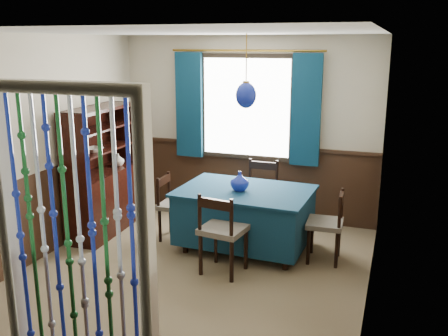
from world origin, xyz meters
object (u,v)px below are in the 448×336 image
at_px(chair_left, 174,205).
at_px(vase_sideboard, 118,159).
at_px(chair_far, 260,193).
at_px(sideboard, 103,189).
at_px(bowl_shelf, 94,149).
at_px(chair_near, 222,231).
at_px(dining_table, 245,214).
at_px(vase_table, 240,182).
at_px(chair_right, 327,224).
at_px(pendant_lamp, 246,95).

distance_m(chair_left, vase_sideboard, 1.05).
xyz_separation_m(chair_far, sideboard, (-1.88, -0.78, 0.10)).
xyz_separation_m(sideboard, bowl_shelf, (0.06, -0.24, 0.57)).
xyz_separation_m(chair_left, sideboard, (-0.97, -0.06, 0.14)).
xyz_separation_m(chair_far, bowl_shelf, (-1.82, -1.03, 0.67)).
bearing_deg(chair_near, bowl_shelf, 174.79).
bearing_deg(bowl_shelf, chair_left, 18.78).
bearing_deg(chair_left, bowl_shelf, -72.95).
relative_size(chair_near, bowl_shelf, 3.83).
bearing_deg(vase_sideboard, dining_table, -7.59).
bearing_deg(vase_table, sideboard, 179.85).
relative_size(dining_table, sideboard, 0.97).
bearing_deg(chair_near, chair_left, 148.89).
xyz_separation_m(chair_right, vase_sideboard, (-2.81, 0.27, 0.47)).
xyz_separation_m(chair_far, vase_sideboard, (-1.82, -0.49, 0.43)).
distance_m(pendant_lamp, vase_table, 1.00).
bearing_deg(chair_right, pendant_lamp, 86.07).
bearing_deg(chair_right, chair_left, 86.16).
bearing_deg(dining_table, chair_near, -89.92).
height_order(dining_table, chair_near, chair_near).
distance_m(dining_table, chair_right, 0.97).
bearing_deg(bowl_shelf, dining_table, 9.02).
bearing_deg(chair_right, chair_far, 49.75).
bearing_deg(chair_right, vase_sideboard, 81.90).
xyz_separation_m(chair_near, chair_right, (1.00, 0.69, -0.04)).
distance_m(pendant_lamp, bowl_shelf, 1.98).
relative_size(pendant_lamp, vase_table, 3.94).
height_order(chair_left, pendant_lamp, pendant_lamp).
bearing_deg(chair_far, chair_left, 37.22).
relative_size(dining_table, chair_near, 1.75).
relative_size(chair_far, chair_left, 1.10).
xyz_separation_m(dining_table, chair_right, (0.97, -0.02, 0.01)).
height_order(chair_left, chair_right, chair_right).
xyz_separation_m(chair_near, chair_left, (-0.90, 0.72, -0.04)).
bearing_deg(pendant_lamp, chair_right, -1.22).
distance_m(chair_near, chair_right, 1.22).
bearing_deg(bowl_shelf, chair_right, 5.50).
distance_m(sideboard, vase_table, 1.86).
relative_size(chair_left, chair_right, 1.00).
relative_size(chair_far, chair_right, 1.09).
distance_m(chair_near, sideboard, 1.98).
xyz_separation_m(chair_far, pendant_lamp, (0.01, -0.74, 1.36)).
bearing_deg(chair_left, chair_far, 126.45).
bearing_deg(sideboard, pendant_lamp, -0.79).
bearing_deg(chair_right, vase_table, 89.06).
height_order(vase_table, vase_sideboard, vase_sideboard).
bearing_deg(vase_sideboard, vase_table, -9.43).
height_order(chair_left, vase_sideboard, vase_sideboard).
xyz_separation_m(chair_left, chair_right, (1.90, -0.04, 0.00)).
bearing_deg(chair_far, sideboard, 21.66).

